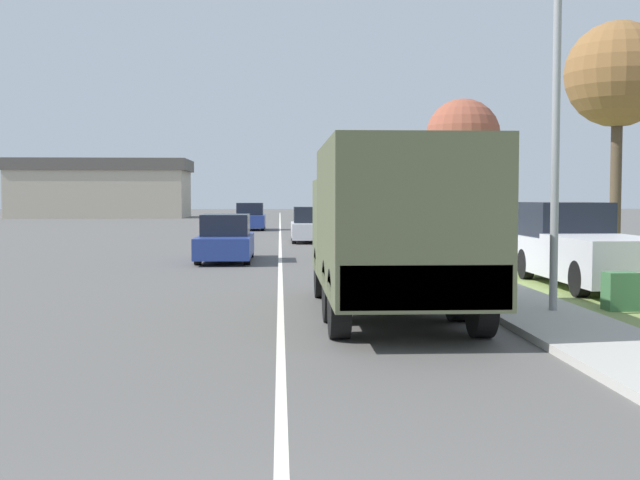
% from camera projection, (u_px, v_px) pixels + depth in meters
% --- Properties ---
extents(ground_plane, '(180.00, 180.00, 0.00)m').
position_uv_depth(ground_plane, '(280.00, 235.00, 43.30)').
color(ground_plane, '#565451').
extents(lane_centre_stripe, '(0.12, 120.00, 0.00)m').
position_uv_depth(lane_centre_stripe, '(280.00, 235.00, 43.30)').
color(lane_centre_stripe, silver).
rests_on(lane_centre_stripe, ground).
extents(sidewalk_right, '(1.80, 120.00, 0.12)m').
position_uv_depth(sidewalk_right, '(363.00, 234.00, 43.52)').
color(sidewalk_right, '#ADAAA3').
rests_on(sidewalk_right, ground).
extents(grass_strip_right, '(7.00, 120.00, 0.02)m').
position_uv_depth(grass_strip_right, '(443.00, 235.00, 43.74)').
color(grass_strip_right, olive).
rests_on(grass_strip_right, ground).
extents(military_truck, '(2.42, 7.27, 2.96)m').
position_uv_depth(military_truck, '(391.00, 223.00, 13.95)').
color(military_truck, '#545B3D').
rests_on(military_truck, ground).
extents(car_nearest_ahead, '(1.70, 4.60, 1.52)m').
position_uv_depth(car_nearest_ahead, '(226.00, 240.00, 26.00)').
color(car_nearest_ahead, navy).
rests_on(car_nearest_ahead, ground).
extents(car_second_ahead, '(1.82, 4.04, 1.62)m').
position_uv_depth(car_second_ahead, '(311.00, 226.00, 36.79)').
color(car_second_ahead, silver).
rests_on(car_second_ahead, ground).
extents(car_third_ahead, '(1.85, 4.12, 1.70)m').
position_uv_depth(car_third_ahead, '(250.00, 218.00, 50.05)').
color(car_third_ahead, navy).
rests_on(car_third_ahead, ground).
extents(pickup_truck, '(1.93, 5.51, 1.93)m').
position_uv_depth(pickup_truck, '(581.00, 248.00, 18.70)').
color(pickup_truck, silver).
rests_on(pickup_truck, grass_strip_right).
extents(lamp_post, '(1.69, 0.24, 6.81)m').
position_uv_depth(lamp_post, '(544.00, 74.00, 13.74)').
color(lamp_post, gray).
rests_on(lamp_post, sidewalk_right).
extents(tree_mid_right, '(3.23, 3.23, 7.44)m').
position_uv_depth(tree_mid_right, '(618.00, 76.00, 24.57)').
color(tree_mid_right, '#4C3D2D').
rests_on(tree_mid_right, grass_strip_right).
extents(tree_far_right, '(3.48, 3.48, 6.67)m').
position_uv_depth(tree_far_right, '(463.00, 136.00, 37.67)').
color(tree_far_right, brown).
rests_on(tree_far_right, grass_strip_right).
extents(utility_box, '(0.55, 0.45, 0.70)m').
position_uv_depth(utility_box, '(620.00, 291.00, 14.62)').
color(utility_box, '#3D7042').
rests_on(utility_box, grass_strip_right).
extents(building_distant, '(17.51, 8.42, 5.76)m').
position_uv_depth(building_distant, '(101.00, 188.00, 79.72)').
color(building_distant, '#B2A893').
rests_on(building_distant, ground).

